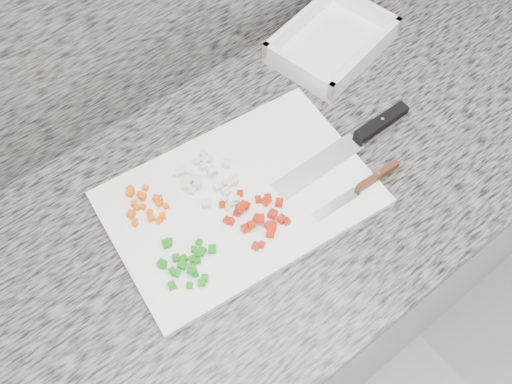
{
  "coord_description": "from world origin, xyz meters",
  "views": [
    {
      "loc": [
        -0.29,
        1.03,
        1.78
      ],
      "look_at": [
        0.02,
        1.43,
        0.94
      ],
      "focal_mm": 40.0,
      "sensor_mm": 36.0,
      "label": 1
    }
  ],
  "objects": [
    {
      "name": "red_pepper_pile",
      "position": [
        -0.0,
        1.39,
        0.92
      ],
      "size": [
        0.11,
        0.12,
        0.02
      ],
      "color": "#B11602",
      "rests_on": "cutting_board"
    },
    {
      "name": "carrot_pile",
      "position": [
        -0.14,
        1.53,
        0.92
      ],
      "size": [
        0.07,
        0.09,
        0.02
      ],
      "color": "#F35B05",
      "rests_on": "cutting_board"
    },
    {
      "name": "cabinet",
      "position": [
        0.0,
        1.44,
        0.43
      ],
      "size": [
        3.92,
        0.62,
        0.86
      ],
      "primitive_type": "cube",
      "color": "silver",
      "rests_on": "ground"
    },
    {
      "name": "chef_knife",
      "position": [
        0.25,
        1.41,
        0.92
      ],
      "size": [
        0.31,
        0.05,
        0.02
      ],
      "rotation": [
        0.0,
        0.0,
        -0.02
      ],
      "color": "silver",
      "rests_on": "cutting_board"
    },
    {
      "name": "paring_knife",
      "position": [
        0.19,
        1.32,
        0.92
      ],
      "size": [
        0.19,
        0.02,
        0.02
      ],
      "rotation": [
        0.0,
        0.0,
        -0.05
      ],
      "color": "silver",
      "rests_on": "cutting_board"
    },
    {
      "name": "green_pepper_pile",
      "position": [
        -0.15,
        1.4,
        0.92
      ],
      "size": [
        0.1,
        0.11,
        0.02
      ],
      "color": "#0E7C0B",
      "rests_on": "cutting_board"
    },
    {
      "name": "tray",
      "position": [
        0.37,
        1.62,
        0.92
      ],
      "size": [
        0.27,
        0.22,
        0.05
      ],
      "rotation": [
        0.0,
        0.0,
        0.2
      ],
      "color": "white",
      "rests_on": "countertop"
    },
    {
      "name": "cutting_board",
      "position": [
        -0.0,
        1.45,
        0.91
      ],
      "size": [
        0.49,
        0.35,
        0.02
      ],
      "primitive_type": "cube",
      "rotation": [
        0.0,
        0.0,
        -0.11
      ],
      "color": "white",
      "rests_on": "countertop"
    },
    {
      "name": "countertop",
      "position": [
        0.0,
        1.44,
        0.88
      ],
      "size": [
        3.96,
        0.64,
        0.04
      ],
      "primitive_type": "cube",
      "color": "#68625B",
      "rests_on": "cabinet"
    },
    {
      "name": "onion_pile",
      "position": [
        -0.03,
        1.51,
        0.92
      ],
      "size": [
        0.1,
        0.1,
        0.02
      ],
      "color": "beige",
      "rests_on": "cutting_board"
    },
    {
      "name": "garlic_pile",
      "position": [
        -0.02,
        1.44,
        0.92
      ],
      "size": [
        0.04,
        0.05,
        0.01
      ],
      "color": "beige",
      "rests_on": "cutting_board"
    }
  ]
}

